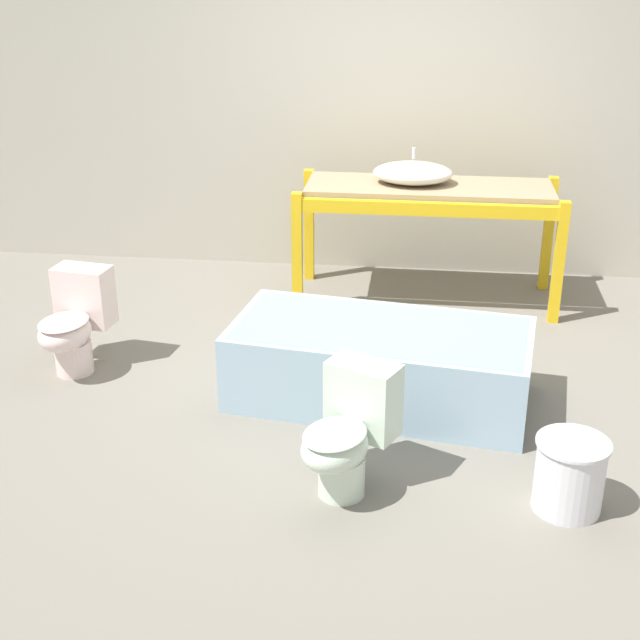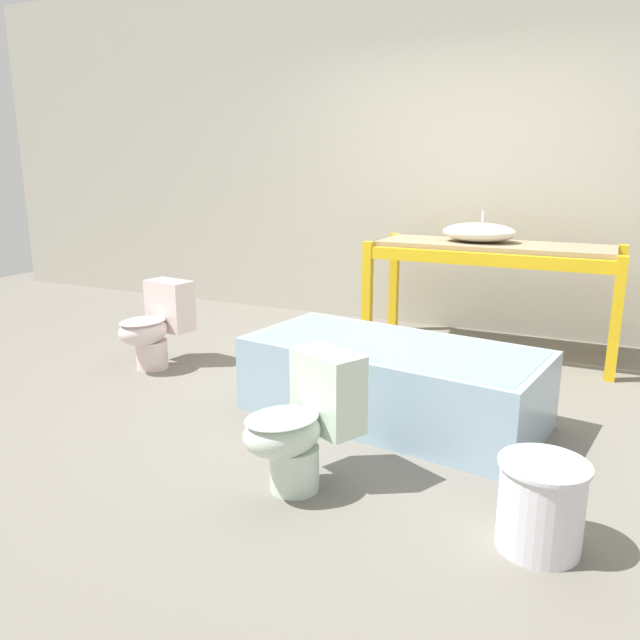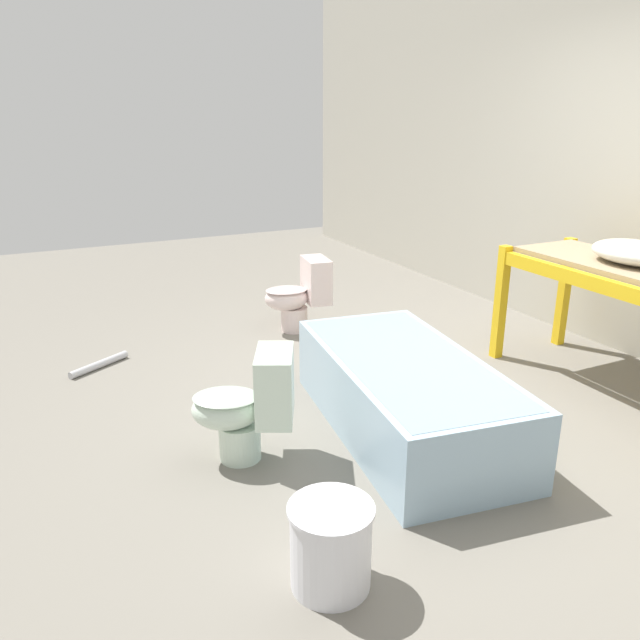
{
  "view_description": "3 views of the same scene",
  "coord_description": "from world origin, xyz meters",
  "px_view_note": "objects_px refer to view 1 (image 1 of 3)",
  "views": [
    {
      "loc": [
        0.35,
        -4.89,
        2.47
      ],
      "look_at": [
        -0.14,
        -0.83,
        0.69
      ],
      "focal_mm": 50.0,
      "sensor_mm": 36.0,
      "label": 1
    },
    {
      "loc": [
        1.24,
        -3.58,
        1.44
      ],
      "look_at": [
        -0.13,
        -0.72,
        0.64
      ],
      "focal_mm": 35.0,
      "sensor_mm": 36.0,
      "label": 2
    },
    {
      "loc": [
        2.87,
        -2.22,
        1.79
      ],
      "look_at": [
        -0.17,
        -0.74,
        0.64
      ],
      "focal_mm": 35.0,
      "sensor_mm": 36.0,
      "label": 3
    }
  ],
  "objects_px": {
    "toilet_near": "(348,431)",
    "toilet_far": "(74,321)",
    "bathtub_main": "(380,359)",
    "bucket_white": "(570,474)",
    "sink_basin": "(413,173)"
  },
  "relations": [
    {
      "from": "toilet_near",
      "to": "toilet_far",
      "type": "distance_m",
      "value": 2.07
    },
    {
      "from": "toilet_near",
      "to": "toilet_far",
      "type": "bearing_deg",
      "value": 173.8
    },
    {
      "from": "toilet_far",
      "to": "bathtub_main",
      "type": "bearing_deg",
      "value": 3.65
    },
    {
      "from": "bucket_white",
      "to": "toilet_far",
      "type": "bearing_deg",
      "value": 158.01
    },
    {
      "from": "sink_basin",
      "to": "bathtub_main",
      "type": "bearing_deg",
      "value": -94.24
    },
    {
      "from": "toilet_far",
      "to": "sink_basin",
      "type": "bearing_deg",
      "value": 44.8
    },
    {
      "from": "toilet_near",
      "to": "bucket_white",
      "type": "distance_m",
      "value": 1.04
    },
    {
      "from": "toilet_near",
      "to": "bathtub_main",
      "type": "bearing_deg",
      "value": 109.41
    },
    {
      "from": "toilet_far",
      "to": "bucket_white",
      "type": "distance_m",
      "value": 3.01
    },
    {
      "from": "toilet_near",
      "to": "bucket_white",
      "type": "bearing_deg",
      "value": 23.63
    },
    {
      "from": "sink_basin",
      "to": "bucket_white",
      "type": "height_order",
      "value": "sink_basin"
    },
    {
      "from": "sink_basin",
      "to": "toilet_near",
      "type": "distance_m",
      "value": 2.61
    },
    {
      "from": "bathtub_main",
      "to": "bucket_white",
      "type": "distance_m",
      "value": 1.34
    },
    {
      "from": "bathtub_main",
      "to": "bucket_white",
      "type": "relative_size",
      "value": 4.96
    },
    {
      "from": "sink_basin",
      "to": "bathtub_main",
      "type": "height_order",
      "value": "sink_basin"
    }
  ]
}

